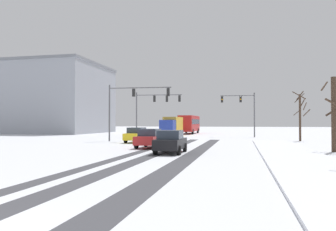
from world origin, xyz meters
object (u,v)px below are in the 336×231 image
(bare_tree_sidewalk_far, at_px, (300,114))
(office_building_far_left_block, at_px, (33,99))
(car_red_second, at_px, (150,138))
(car_black_third, at_px, (171,142))
(traffic_signal_near_left, at_px, (131,100))
(bus_oncoming, at_px, (189,123))
(box_truck_delivery, at_px, (172,126))
(traffic_signal_far_left, at_px, (155,104))
(car_yellow_cab_lead, at_px, (137,135))
(traffic_signal_far_right, at_px, (243,106))
(bare_tree_sidewalk_mid, at_px, (334,113))

(bare_tree_sidewalk_far, distance_m, office_building_far_left_block, 53.45)
(car_red_second, height_order, car_black_third, same)
(traffic_signal_near_left, distance_m, car_black_third, 15.31)
(bus_oncoming, xyz_separation_m, box_truck_delivery, (-1.14, -10.70, -0.36))
(traffic_signal_far_left, height_order, car_yellow_cab_lead, traffic_signal_far_left)
(car_yellow_cab_lead, bearing_deg, car_red_second, -63.27)
(traffic_signal_far_left, height_order, box_truck_delivery, traffic_signal_far_left)
(traffic_signal_far_right, relative_size, car_yellow_cab_lead, 1.57)
(car_black_third, distance_m, office_building_far_left_block, 53.87)
(traffic_signal_near_left, xyz_separation_m, box_truck_delivery, (1.46, 15.64, -3.06))
(traffic_signal_near_left, height_order, bare_tree_sidewalk_far, traffic_signal_near_left)
(traffic_signal_far_right, xyz_separation_m, car_red_second, (-7.81, -22.22, -3.78))
(car_black_third, relative_size, bare_tree_sidewalk_far, 0.70)
(traffic_signal_far_left, bearing_deg, bus_oncoming, 81.20)
(car_yellow_cab_lead, relative_size, bus_oncoming, 0.38)
(car_black_third, relative_size, box_truck_delivery, 0.55)
(traffic_signal_far_left, xyz_separation_m, car_yellow_cab_lead, (1.23, -11.93, -3.99))
(traffic_signal_far_right, xyz_separation_m, box_truck_delivery, (-10.99, 1.87, -2.96))
(bare_tree_sidewalk_mid, height_order, office_building_far_left_block, office_building_far_left_block)
(traffic_signal_near_left, distance_m, car_red_second, 10.39)
(car_yellow_cab_lead, height_order, bare_tree_sidewalk_mid, bare_tree_sidewalk_mid)
(car_black_third, bearing_deg, bare_tree_sidewalk_mid, 17.25)
(car_red_second, height_order, bare_tree_sidewalk_far, bare_tree_sidewalk_far)
(car_yellow_cab_lead, bearing_deg, office_building_far_left_block, 139.61)
(car_black_third, bearing_deg, traffic_signal_near_left, 119.96)
(traffic_signal_near_left, distance_m, bare_tree_sidewalk_far, 19.66)
(bare_tree_sidewalk_far, height_order, office_building_far_left_block, office_building_far_left_block)
(traffic_signal_near_left, bearing_deg, car_yellow_cab_lead, -54.44)
(bare_tree_sidewalk_mid, bearing_deg, bare_tree_sidewalk_far, 89.95)
(bare_tree_sidewalk_mid, bearing_deg, car_red_second, 176.87)
(car_black_third, height_order, office_building_far_left_block, office_building_far_left_block)
(traffic_signal_far_right, distance_m, car_black_third, 27.33)
(traffic_signal_far_left, distance_m, office_building_far_left_block, 34.01)
(car_red_second, xyz_separation_m, office_building_far_left_block, (-35.00, 33.55, 6.16))
(traffic_signal_near_left, xyz_separation_m, car_black_third, (7.39, -12.83, -3.88))
(traffic_signal_far_left, bearing_deg, box_truck_delivery, 76.08)
(traffic_signal_near_left, relative_size, bare_tree_sidewalk_mid, 1.32)
(car_red_second, xyz_separation_m, bare_tree_sidewalk_far, (14.33, 13.36, 2.30))
(car_black_third, distance_m, bare_tree_sidewalk_mid, 12.29)
(traffic_signal_far_right, distance_m, car_yellow_cab_lead, 19.55)
(traffic_signal_near_left, height_order, car_black_third, traffic_signal_near_left)
(traffic_signal_far_left, height_order, traffic_signal_near_left, same)
(car_yellow_cab_lead, relative_size, bare_tree_sidewalk_far, 0.71)
(traffic_signal_far_left, xyz_separation_m, traffic_signal_near_left, (-0.09, -10.10, -0.11))
(bare_tree_sidewalk_mid, distance_m, office_building_far_left_block, 60.24)
(car_yellow_cab_lead, relative_size, bare_tree_sidewalk_mid, 0.75)
(car_black_third, relative_size, bus_oncoming, 0.37)
(box_truck_delivery, bearing_deg, office_building_far_left_block, 163.43)
(traffic_signal_far_right, bearing_deg, car_black_third, -100.78)
(traffic_signal_far_right, xyz_separation_m, office_building_far_left_block, (-42.81, 11.34, 2.38))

